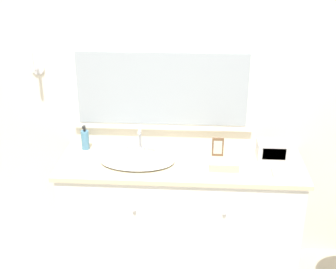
{
  "coord_description": "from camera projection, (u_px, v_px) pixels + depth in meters",
  "views": [
    {
      "loc": [
        0.1,
        -2.55,
        2.33
      ],
      "look_at": [
        -0.09,
        0.29,
        1.09
      ],
      "focal_mm": 50.0,
      "sensor_mm": 36.0,
      "label": 1
    }
  ],
  "objects": [
    {
      "name": "hand_towel_near_sink",
      "position": [
        285.0,
        173.0,
        2.98
      ],
      "size": [
        0.16,
        0.12,
        0.04
      ],
      "color": "white",
      "rests_on": "vanity_counter"
    },
    {
      "name": "appliance_box",
      "position": [
        273.0,
        150.0,
        3.2
      ],
      "size": [
        0.22,
        0.13,
        0.12
      ],
      "color": "#BCBCC1",
      "rests_on": "vanity_counter"
    },
    {
      "name": "vanity_counter",
      "position": [
        180.0,
        217.0,
        3.36
      ],
      "size": [
        1.66,
        0.58,
        0.89
      ],
      "color": "white",
      "rests_on": "ground_plane"
    },
    {
      "name": "picture_frame",
      "position": [
        218.0,
        147.0,
        3.23
      ],
      "size": [
        0.08,
        0.01,
        0.14
      ],
      "color": "brown",
      "rests_on": "vanity_counter"
    },
    {
      "name": "soap_bottle",
      "position": [
        85.0,
        139.0,
        3.34
      ],
      "size": [
        0.06,
        0.06,
        0.18
      ],
      "color": "teal",
      "rests_on": "vanity_counter"
    },
    {
      "name": "sink_basin",
      "position": [
        137.0,
        159.0,
        3.17
      ],
      "size": [
        0.51,
        0.37,
        0.17
      ],
      "color": "white",
      "rests_on": "vanity_counter"
    },
    {
      "name": "hand_towel_far_corner",
      "position": [
        224.0,
        165.0,
        3.08
      ],
      "size": [
        0.19,
        0.12,
        0.05
      ],
      "color": "#B7A899",
      "rests_on": "vanity_counter"
    },
    {
      "name": "wall_back",
      "position": [
        183.0,
        93.0,
        3.31
      ],
      "size": [
        8.0,
        0.18,
        2.55
      ],
      "color": "silver",
      "rests_on": "ground_plane"
    }
  ]
}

